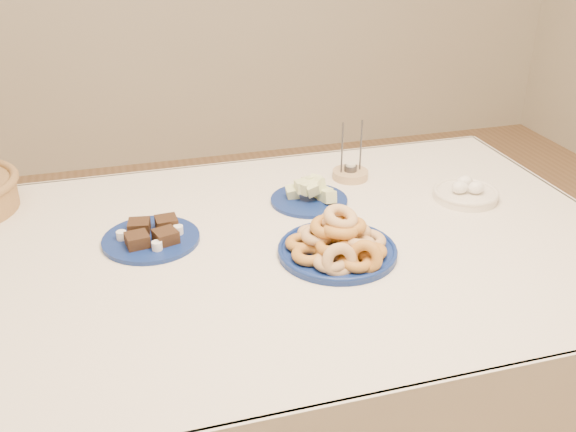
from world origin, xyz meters
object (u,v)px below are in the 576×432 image
object	(u,v)px
dining_table	(282,280)
egg_bowl	(466,193)
donut_platter	(339,243)
brownie_plate	(152,237)
melon_plate	(311,195)
candle_holder	(350,173)

from	to	relation	value
dining_table	egg_bowl	xyz separation A→B (m)	(0.56, 0.10, 0.13)
donut_platter	dining_table	bearing A→B (deg)	140.40
brownie_plate	donut_platter	bearing A→B (deg)	-24.76
melon_plate	brownie_plate	distance (m)	0.46
dining_table	candle_holder	bearing A→B (deg)	47.20
melon_plate	candle_holder	distance (m)	0.21
brownie_plate	candle_holder	size ratio (longest dim) A/B	1.51
donut_platter	melon_plate	bearing A→B (deg)	84.72
melon_plate	candle_holder	bearing A→B (deg)	37.00
donut_platter	brownie_plate	bearing A→B (deg)	155.24
dining_table	melon_plate	size ratio (longest dim) A/B	6.31
melon_plate	candle_holder	size ratio (longest dim) A/B	1.52
melon_plate	egg_bowl	bearing A→B (deg)	-13.43
dining_table	egg_bowl	bearing A→B (deg)	10.40
donut_platter	egg_bowl	bearing A→B (deg)	23.48
donut_platter	melon_plate	xyz separation A→B (m)	(0.03, 0.30, -0.01)
brownie_plate	candle_holder	xyz separation A→B (m)	(0.61, 0.23, 0.00)
candle_holder	egg_bowl	xyz separation A→B (m)	(0.26, -0.22, 0.00)
donut_platter	melon_plate	size ratio (longest dim) A/B	1.21
brownie_plate	egg_bowl	size ratio (longest dim) A/B	1.35
dining_table	donut_platter	xyz separation A→B (m)	(0.11, -0.09, 0.14)
dining_table	melon_plate	world-z (taller)	melon_plate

